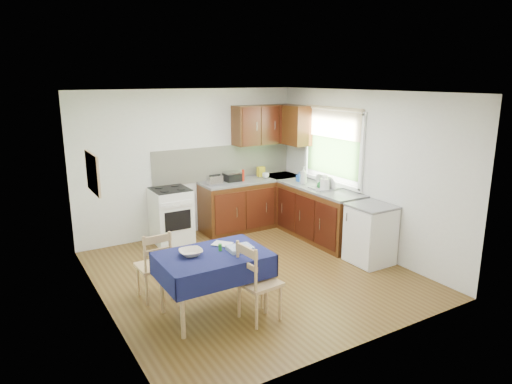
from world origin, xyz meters
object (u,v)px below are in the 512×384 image
chair_far (155,263)px  kettle (325,183)px  dining_table (213,262)px  sandwich_press (232,176)px  dish_rack (325,187)px  chair_near (256,280)px  toaster (215,180)px

chair_far → kettle: size_ratio=3.42×
dining_table → sandwich_press: 3.06m
kettle → dish_rack: bearing=45.9°
dining_table → chair_near: bearing=-59.0°
chair_near → sandwich_press: bearing=-29.5°
chair_near → dish_rack: size_ratio=1.99×
kettle → dining_table: bearing=-155.2°
dining_table → toaster: bearing=52.9°
dining_table → dish_rack: size_ratio=2.62×
toaster → dish_rack: dish_rack is taller
chair_far → toaster: bearing=-135.8°
chair_far → kettle: 3.13m
chair_near → sandwich_press: size_ratio=3.25×
sandwich_press → toaster: bearing=-139.2°
sandwich_press → kettle: 1.68m
toaster → kettle: bearing=-17.9°
chair_near → toaster: toaster is taller
chair_near → dining_table: bearing=35.6°
toaster → dish_rack: bearing=-13.5°
chair_far → dish_rack: 3.23m
dining_table → chair_far: bearing=112.7°
chair_near → sandwich_press: (1.28, 2.96, 0.49)m
sandwich_press → kettle: kettle is taller
dining_table → chair_far: size_ratio=1.39×
dining_table → chair_far: 0.85m
dining_table → toaster: toaster is taller
dish_rack → kettle: 0.17m
dining_table → kettle: (2.58, 1.19, 0.38)m
dining_table → dish_rack: bearing=15.2°
toaster → sandwich_press: (0.41, 0.14, -0.00)m
dish_rack → sandwich_press: bearing=108.8°
chair_far → dish_rack: dish_rack is taller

